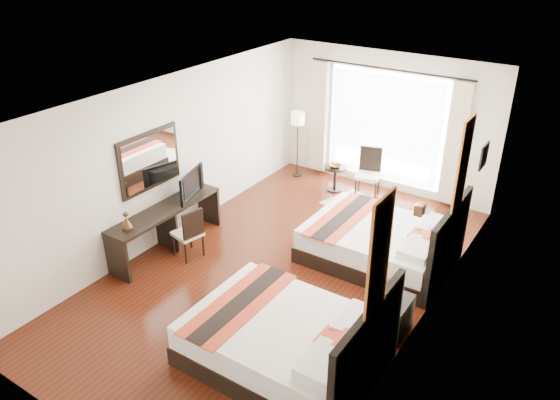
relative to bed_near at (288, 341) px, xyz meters
The scene contains 29 objects.
floor 2.04m from the bed_near, 125.23° to the left, with size 4.50×7.50×0.01m, color #341609.
ceiling 3.17m from the bed_near, 125.23° to the left, with size 4.50×7.50×0.02m, color white.
wall_headboard 2.24m from the bed_near, 56.46° to the left, with size 0.01×7.50×2.80m, color silver.
wall_desk 3.92m from the bed_near, 154.27° to the left, with size 0.01×7.50×2.80m, color silver.
wall_window 5.61m from the bed_near, 102.14° to the left, with size 4.50×0.01×2.80m, color silver.
wall_entry 2.63m from the bed_near, 118.81° to the right, with size 4.50×0.01×2.80m, color silver.
window_glass 5.58m from the bed_near, 102.17° to the left, with size 2.40×0.02×2.20m, color white.
sheer_curtain 5.52m from the bed_near, 102.30° to the left, with size 2.30×0.02×2.10m, color white.
drape_left 5.96m from the bed_near, 116.33° to the left, with size 0.35×0.14×2.35m, color #B6AD8D.
drape_right 5.36m from the bed_near, 86.83° to the left, with size 0.35×0.14×2.35m, color #B6AD8D.
art_panel_near 1.94m from the bed_near, ahead, with size 0.03×0.50×1.35m, color maroon.
art_panel_far 3.40m from the bed_near, 69.01° to the left, with size 0.03×0.50×1.35m, color maroon.
wall_sconce 2.27m from the bed_near, 50.39° to the left, with size 0.10×0.14×0.14m, color #452D18.
mirror_frame 3.77m from the bed_near, 161.06° to the left, with size 0.04×1.25×0.95m, color black.
mirror_glass 3.75m from the bed_near, 160.92° to the left, with size 0.01×1.12×0.82m, color white.
bed_near is the anchor object (origin of this frame).
bed_far 2.79m from the bed_near, 89.65° to the left, with size 2.27×1.77×1.28m.
nightstand 1.50m from the bed_near, 56.16° to the left, with size 0.44×0.54×0.52m, color black.
table_lamp 1.59m from the bed_near, 57.43° to the left, with size 0.23×0.23×0.36m.
vase 1.41m from the bed_near, 53.91° to the left, with size 0.13×0.13×0.13m, color black.
console_desk 3.35m from the bed_near, 159.78° to the left, with size 0.50×2.20×0.76m, color black.
television 3.63m from the bed_near, 151.34° to the left, with size 0.83×0.11×0.48m, color black.
bronze_figurine 3.21m from the bed_near, behind, with size 0.17×0.17×0.25m, color #452D18, non-canonical shape.
desk_chair 2.93m from the bed_near, 156.41° to the left, with size 0.49×0.49×0.89m.
floor_lamp 5.77m from the bed_near, 120.70° to the left, with size 0.29×0.29×1.43m.
side_table 5.04m from the bed_near, 111.73° to the left, with size 0.46×0.46×0.53m, color black.
fruit_bowl 5.01m from the bed_near, 111.83° to the left, with size 0.24×0.24×0.06m, color #403016.
window_chair 4.95m from the bed_near, 103.95° to the left, with size 0.57×0.57×1.00m.
jute_rug 4.39m from the bed_near, 103.74° to the left, with size 1.40×0.95×0.01m, color tan.
Camera 1 is at (3.94, -6.03, 4.91)m, focal length 35.00 mm.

